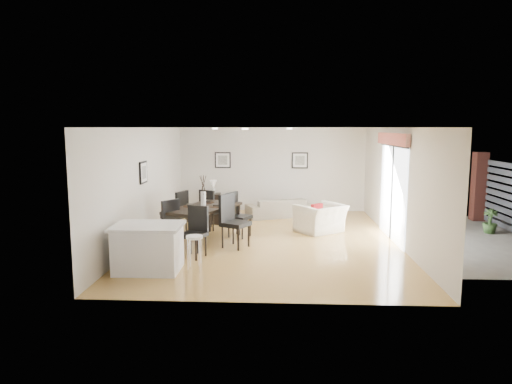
{
  "coord_description": "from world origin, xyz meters",
  "views": [
    {
      "loc": [
        0.23,
        -10.76,
        2.7
      ],
      "look_at": [
        -0.34,
        0.4,
        1.12
      ],
      "focal_mm": 32.0,
      "sensor_mm": 36.0,
      "label": 1
    }
  ],
  "objects_px": {
    "dining_chair_enear": "(232,218)",
    "dining_chair_head": "(195,229)",
    "coffee_table": "(209,214)",
    "side_table": "(214,203)",
    "dining_chair_efar": "(236,212)",
    "dining_table": "(203,210)",
    "dining_chair_wfar": "(178,211)",
    "bar_stool": "(194,241)",
    "kitchen_island": "(148,247)",
    "dining_chair_foot": "(210,207)",
    "sofa": "(279,208)",
    "dining_chair_wnear": "(167,221)",
    "armchair": "(320,218)"
  },
  "relations": [
    {
      "from": "dining_chair_wfar",
      "to": "coffee_table",
      "type": "relative_size",
      "value": 1.05
    },
    {
      "from": "dining_chair_wfar",
      "to": "dining_chair_enear",
      "type": "distance_m",
      "value": 1.71
    },
    {
      "from": "sofa",
      "to": "dining_chair_enear",
      "type": "height_order",
      "value": "dining_chair_enear"
    },
    {
      "from": "dining_chair_wfar",
      "to": "dining_chair_efar",
      "type": "distance_m",
      "value": 1.44
    },
    {
      "from": "bar_stool",
      "to": "dining_chair_wnear",
      "type": "bearing_deg",
      "value": 118.52
    },
    {
      "from": "dining_chair_efar",
      "to": "dining_chair_foot",
      "type": "relative_size",
      "value": 1.03
    },
    {
      "from": "dining_table",
      "to": "dining_chair_head",
      "type": "xyz_separation_m",
      "value": [
        0.04,
        -1.27,
        -0.16
      ]
    },
    {
      "from": "dining_chair_efar",
      "to": "bar_stool",
      "type": "height_order",
      "value": "dining_chair_efar"
    },
    {
      "from": "coffee_table",
      "to": "side_table",
      "type": "distance_m",
      "value": 1.58
    },
    {
      "from": "sofa",
      "to": "dining_chair_head",
      "type": "relative_size",
      "value": 1.82
    },
    {
      "from": "sofa",
      "to": "armchair",
      "type": "height_order",
      "value": "armchair"
    },
    {
      "from": "dining_chair_efar",
      "to": "armchair",
      "type": "bearing_deg",
      "value": -49.45
    },
    {
      "from": "dining_chair_wnear",
      "to": "side_table",
      "type": "xyz_separation_m",
      "value": [
        0.42,
        4.43,
        -0.32
      ]
    },
    {
      "from": "dining_chair_wnear",
      "to": "dining_chair_enear",
      "type": "bearing_deg",
      "value": 129.04
    },
    {
      "from": "dining_chair_enear",
      "to": "dining_chair_foot",
      "type": "distance_m",
      "value": 1.89
    },
    {
      "from": "dining_table",
      "to": "bar_stool",
      "type": "xyz_separation_m",
      "value": [
        0.21,
        -2.29,
        -0.17
      ]
    },
    {
      "from": "dining_chair_enear",
      "to": "dining_chair_head",
      "type": "xyz_separation_m",
      "value": [
        -0.68,
        -0.81,
        -0.08
      ]
    },
    {
      "from": "dining_table",
      "to": "dining_chair_head",
      "type": "distance_m",
      "value": 1.28
    },
    {
      "from": "dining_table",
      "to": "dining_chair_foot",
      "type": "xyz_separation_m",
      "value": [
        -0.05,
        1.27,
        -0.16
      ]
    },
    {
      "from": "dining_chair_wfar",
      "to": "kitchen_island",
      "type": "height_order",
      "value": "dining_chair_wfar"
    },
    {
      "from": "bar_stool",
      "to": "kitchen_island",
      "type": "bearing_deg",
      "value": 180.0
    },
    {
      "from": "dining_chair_efar",
      "to": "dining_chair_head",
      "type": "distance_m",
      "value": 1.94
    },
    {
      "from": "dining_chair_wfar",
      "to": "kitchen_island",
      "type": "xyz_separation_m",
      "value": [
        0.04,
        -2.76,
        -0.19
      ]
    },
    {
      "from": "kitchen_island",
      "to": "dining_table",
      "type": "bearing_deg",
      "value": 72.87
    },
    {
      "from": "dining_table",
      "to": "dining_chair_wnear",
      "type": "bearing_deg",
      "value": -119.13
    },
    {
      "from": "dining_chair_foot",
      "to": "dining_chair_efar",
      "type": "bearing_deg",
      "value": 167.02
    },
    {
      "from": "dining_chair_efar",
      "to": "dining_chair_foot",
      "type": "distance_m",
      "value": 1.06
    },
    {
      "from": "dining_chair_foot",
      "to": "sofa",
      "type": "bearing_deg",
      "value": -104.39
    },
    {
      "from": "coffee_table",
      "to": "bar_stool",
      "type": "bearing_deg",
      "value": -64.65
    },
    {
      "from": "armchair",
      "to": "coffee_table",
      "type": "relative_size",
      "value": 1.03
    },
    {
      "from": "dining_chair_efar",
      "to": "dining_chair_head",
      "type": "relative_size",
      "value": 1.04
    },
    {
      "from": "dining_chair_head",
      "to": "sofa",
      "type": "bearing_deg",
      "value": 91.03
    },
    {
      "from": "dining_chair_wnear",
      "to": "dining_chair_enear",
      "type": "xyz_separation_m",
      "value": [
        1.45,
        0.1,
        0.06
      ]
    },
    {
      "from": "dining_table",
      "to": "dining_chair_wfar",
      "type": "relative_size",
      "value": 1.97
    },
    {
      "from": "sofa",
      "to": "dining_chair_enear",
      "type": "relative_size",
      "value": 1.61
    },
    {
      "from": "sofa",
      "to": "dining_table",
      "type": "bearing_deg",
      "value": 38.71
    },
    {
      "from": "dining_chair_wfar",
      "to": "dining_chair_enear",
      "type": "bearing_deg",
      "value": 77.33
    },
    {
      "from": "dining_chair_wfar",
      "to": "dining_chair_efar",
      "type": "bearing_deg",
      "value": 113.23
    },
    {
      "from": "dining_chair_enear",
      "to": "bar_stool",
      "type": "bearing_deg",
      "value": -167.06
    },
    {
      "from": "sofa",
      "to": "dining_chair_head",
      "type": "height_order",
      "value": "dining_chair_head"
    },
    {
      "from": "dining_chair_wnear",
      "to": "kitchen_island",
      "type": "distance_m",
      "value": 1.74
    },
    {
      "from": "sofa",
      "to": "armchair",
      "type": "distance_m",
      "value": 2.29
    },
    {
      "from": "dining_table",
      "to": "dining_chair_enear",
      "type": "distance_m",
      "value": 0.86
    },
    {
      "from": "dining_chair_efar",
      "to": "dining_chair_head",
      "type": "height_order",
      "value": "dining_chair_efar"
    },
    {
      "from": "armchair",
      "to": "dining_table",
      "type": "bearing_deg",
      "value": -16.06
    },
    {
      "from": "dining_chair_wnear",
      "to": "side_table",
      "type": "distance_m",
      "value": 4.46
    },
    {
      "from": "side_table",
      "to": "bar_stool",
      "type": "xyz_separation_m",
      "value": [
        0.52,
        -6.15,
        0.29
      ]
    },
    {
      "from": "dining_chair_enear",
      "to": "dining_chair_head",
      "type": "height_order",
      "value": "dining_chair_enear"
    },
    {
      "from": "sofa",
      "to": "dining_chair_enear",
      "type": "xyz_separation_m",
      "value": [
        -1.07,
        -3.59,
        0.39
      ]
    },
    {
      "from": "sofa",
      "to": "side_table",
      "type": "xyz_separation_m",
      "value": [
        -2.1,
        0.73,
        0.01
      ]
    }
  ]
}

